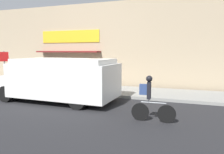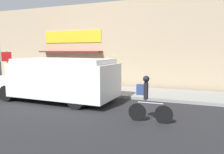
{
  "view_description": "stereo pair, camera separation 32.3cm",
  "coord_description": "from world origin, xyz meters",
  "px_view_note": "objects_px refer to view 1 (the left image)",
  "views": [
    {
      "loc": [
        6.41,
        -10.38,
        2.39
      ],
      "look_at": [
        2.74,
        -0.2,
        1.1
      ],
      "focal_mm": 35.0,
      "sensor_mm": 36.0,
      "label": 1
    },
    {
      "loc": [
        6.71,
        -10.27,
        2.39
      ],
      "look_at": [
        2.74,
        -0.2,
        1.1
      ],
      "focal_mm": 35.0,
      "sensor_mm": 36.0,
      "label": 2
    }
  ],
  "objects_px": {
    "trash_bin": "(39,77)",
    "school_bus": "(58,79)",
    "stop_sign_post": "(4,63)",
    "cyclist": "(150,99)"
  },
  "relations": [
    {
      "from": "school_bus",
      "to": "trash_bin",
      "type": "distance_m",
      "value": 5.2
    },
    {
      "from": "trash_bin",
      "to": "cyclist",
      "type": "bearing_deg",
      "value": -30.75
    },
    {
      "from": "stop_sign_post",
      "to": "cyclist",
      "type": "bearing_deg",
      "value": -19.61
    },
    {
      "from": "school_bus",
      "to": "cyclist",
      "type": "xyz_separation_m",
      "value": [
        4.67,
        -1.59,
        -0.27
      ]
    },
    {
      "from": "school_bus",
      "to": "stop_sign_post",
      "type": "relative_size",
      "value": 2.79
    },
    {
      "from": "school_bus",
      "to": "trash_bin",
      "type": "relative_size",
      "value": 6.39
    },
    {
      "from": "trash_bin",
      "to": "school_bus",
      "type": "bearing_deg",
      "value": -42.1
    },
    {
      "from": "stop_sign_post",
      "to": "trash_bin",
      "type": "xyz_separation_m",
      "value": [
        1.47,
        1.51,
        -1.01
      ]
    },
    {
      "from": "stop_sign_post",
      "to": "trash_bin",
      "type": "distance_m",
      "value": 2.33
    },
    {
      "from": "stop_sign_post",
      "to": "trash_bin",
      "type": "bearing_deg",
      "value": 45.86
    }
  ]
}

